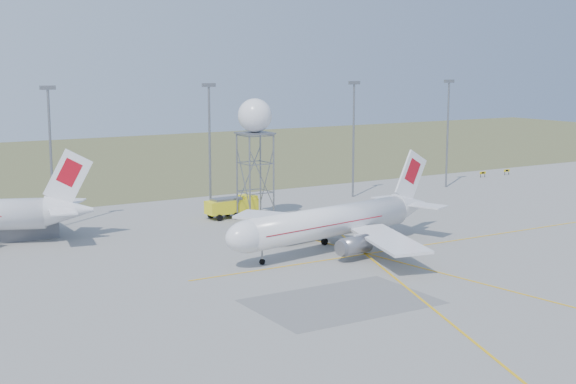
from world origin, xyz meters
TOP-DOWN VIEW (x-y plane):
  - grass_strip at (0.00, 140.00)m, footprint 400.00×120.00m
  - mast_a at (-35.00, 66.00)m, footprint 2.20×0.50m
  - mast_b at (-10.00, 66.00)m, footprint 2.20×0.50m
  - mast_c at (18.00, 66.00)m, footprint 2.20×0.50m
  - mast_d at (40.00, 66.00)m, footprint 2.20×0.50m
  - taxi_sign_near at (55.60, 72.00)m, footprint 1.60×0.17m
  - taxi_sign_far at (62.60, 72.00)m, footprint 1.60×0.17m
  - airliner_main at (-8.30, 34.03)m, footprint 34.73×33.38m
  - radar_tower at (-7.03, 56.48)m, footprint 5.09×5.09m
  - fire_truck at (-9.07, 60.01)m, footprint 8.27×3.53m

SIDE VIEW (x-z plane):
  - grass_strip at x=0.00m, z-range 0.00..0.03m
  - taxi_sign_near at x=55.60m, z-range 0.29..1.49m
  - taxi_sign_far at x=62.60m, z-range 0.29..1.49m
  - fire_truck at x=-9.07m, z-range -0.06..3.20m
  - airliner_main at x=-8.30m, z-range -2.29..9.55m
  - radar_tower at x=-7.03m, z-range 1.13..19.55m
  - mast_a at x=-35.00m, z-range 1.82..22.32m
  - mast_b at x=-10.00m, z-range 1.82..22.32m
  - mast_c at x=18.00m, z-range 1.82..22.32m
  - mast_d at x=40.00m, z-range 1.82..22.32m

